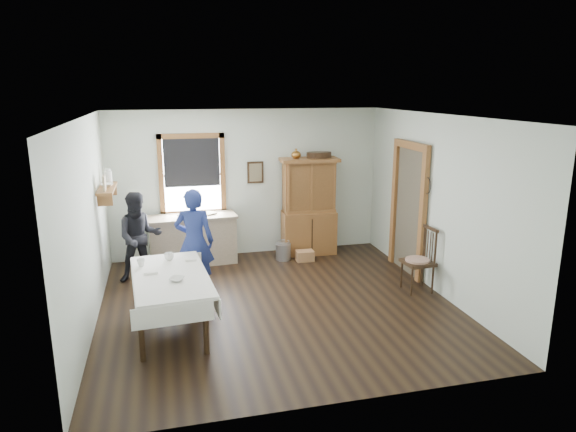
{
  "coord_description": "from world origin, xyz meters",
  "views": [
    {
      "loc": [
        -1.51,
        -6.78,
        3.08
      ],
      "look_at": [
        0.24,
        0.3,
        1.24
      ],
      "focal_mm": 32.0,
      "sensor_mm": 36.0,
      "label": 1
    }
  ],
  "objects_px": {
    "wicker_basket": "(305,256)",
    "woman_blue": "(195,245)",
    "dining_table": "(172,301)",
    "figure_dark": "(140,240)",
    "china_hutch": "(309,207)",
    "pail": "(283,252)",
    "work_counter": "(193,240)",
    "spindle_chair": "(418,259)"
  },
  "relations": [
    {
      "from": "wicker_basket",
      "to": "woman_blue",
      "type": "height_order",
      "value": "woman_blue"
    },
    {
      "from": "dining_table",
      "to": "figure_dark",
      "type": "height_order",
      "value": "figure_dark"
    },
    {
      "from": "china_hutch",
      "to": "wicker_basket",
      "type": "distance_m",
      "value": 0.94
    },
    {
      "from": "pail",
      "to": "figure_dark",
      "type": "height_order",
      "value": "figure_dark"
    },
    {
      "from": "work_counter",
      "to": "figure_dark",
      "type": "height_order",
      "value": "figure_dark"
    },
    {
      "from": "work_counter",
      "to": "woman_blue",
      "type": "xyz_separation_m",
      "value": [
        -0.05,
        -1.35,
        0.31
      ]
    },
    {
      "from": "spindle_chair",
      "to": "figure_dark",
      "type": "bearing_deg",
      "value": 156.68
    },
    {
      "from": "figure_dark",
      "to": "work_counter",
      "type": "bearing_deg",
      "value": 29.4
    },
    {
      "from": "china_hutch",
      "to": "pail",
      "type": "height_order",
      "value": "china_hutch"
    },
    {
      "from": "spindle_chair",
      "to": "woman_blue",
      "type": "relative_size",
      "value": 0.68
    },
    {
      "from": "work_counter",
      "to": "dining_table",
      "type": "bearing_deg",
      "value": -104.09
    },
    {
      "from": "spindle_chair",
      "to": "wicker_basket",
      "type": "distance_m",
      "value": 2.24
    },
    {
      "from": "china_hutch",
      "to": "dining_table",
      "type": "xyz_separation_m",
      "value": [
        -2.6,
        -2.58,
        -0.54
      ]
    },
    {
      "from": "work_counter",
      "to": "woman_blue",
      "type": "distance_m",
      "value": 1.39
    },
    {
      "from": "wicker_basket",
      "to": "figure_dark",
      "type": "relative_size",
      "value": 0.23
    },
    {
      "from": "woman_blue",
      "to": "figure_dark",
      "type": "relative_size",
      "value": 1.11
    },
    {
      "from": "dining_table",
      "to": "woman_blue",
      "type": "relative_size",
      "value": 1.22
    },
    {
      "from": "dining_table",
      "to": "woman_blue",
      "type": "xyz_separation_m",
      "value": [
        0.38,
        1.15,
        0.39
      ]
    },
    {
      "from": "pail",
      "to": "wicker_basket",
      "type": "relative_size",
      "value": 0.94
    },
    {
      "from": "figure_dark",
      "to": "spindle_chair",
      "type": "bearing_deg",
      "value": -26.18
    },
    {
      "from": "work_counter",
      "to": "figure_dark",
      "type": "distance_m",
      "value": 1.11
    },
    {
      "from": "china_hutch",
      "to": "dining_table",
      "type": "distance_m",
      "value": 3.7
    },
    {
      "from": "woman_blue",
      "to": "spindle_chair",
      "type": "bearing_deg",
      "value": -179.26
    },
    {
      "from": "work_counter",
      "to": "pail",
      "type": "xyz_separation_m",
      "value": [
        1.61,
        -0.18,
        -0.29
      ]
    },
    {
      "from": "china_hutch",
      "to": "pail",
      "type": "bearing_deg",
      "value": -153.15
    },
    {
      "from": "woman_blue",
      "to": "figure_dark",
      "type": "distance_m",
      "value": 1.1
    },
    {
      "from": "work_counter",
      "to": "pail",
      "type": "height_order",
      "value": "work_counter"
    },
    {
      "from": "china_hutch",
      "to": "woman_blue",
      "type": "xyz_separation_m",
      "value": [
        -2.22,
        -1.43,
        -0.15
      ]
    },
    {
      "from": "pail",
      "to": "wicker_basket",
      "type": "height_order",
      "value": "pail"
    },
    {
      "from": "work_counter",
      "to": "spindle_chair",
      "type": "xyz_separation_m",
      "value": [
        3.28,
        -2.12,
        0.07
      ]
    },
    {
      "from": "pail",
      "to": "dining_table",
      "type": "bearing_deg",
      "value": -131.34
    },
    {
      "from": "spindle_chair",
      "to": "work_counter",
      "type": "bearing_deg",
      "value": 143.41
    },
    {
      "from": "spindle_chair",
      "to": "wicker_basket",
      "type": "bearing_deg",
      "value": 122.66
    },
    {
      "from": "wicker_basket",
      "to": "figure_dark",
      "type": "distance_m",
      "value": 2.93
    },
    {
      "from": "pail",
      "to": "spindle_chair",
      "type": "bearing_deg",
      "value": -49.3
    },
    {
      "from": "china_hutch",
      "to": "spindle_chair",
      "type": "bearing_deg",
      "value": -60.84
    },
    {
      "from": "pail",
      "to": "woman_blue",
      "type": "height_order",
      "value": "woman_blue"
    },
    {
      "from": "dining_table",
      "to": "figure_dark",
      "type": "relative_size",
      "value": 1.34
    },
    {
      "from": "wicker_basket",
      "to": "woman_blue",
      "type": "xyz_separation_m",
      "value": [
        -2.02,
        -1.01,
        0.66
      ]
    },
    {
      "from": "dining_table",
      "to": "woman_blue",
      "type": "height_order",
      "value": "woman_blue"
    },
    {
      "from": "wicker_basket",
      "to": "pail",
      "type": "bearing_deg",
      "value": 155.52
    },
    {
      "from": "work_counter",
      "to": "figure_dark",
      "type": "bearing_deg",
      "value": -148.31
    }
  ]
}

